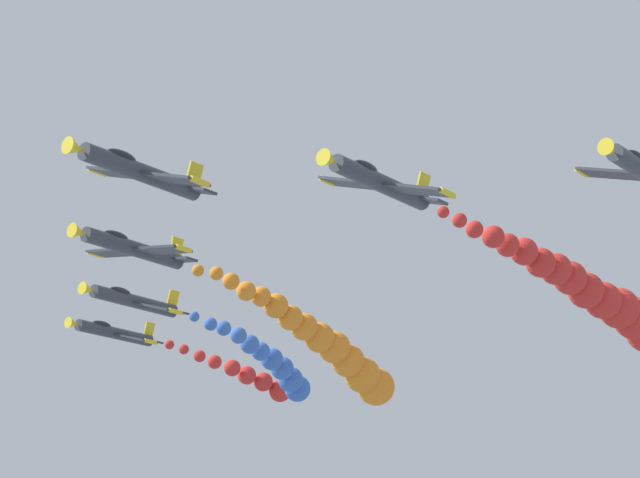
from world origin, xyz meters
name	(u,v)px	position (x,y,z in m)	size (l,w,h in m)	color
airplane_lead	(140,171)	(-0.04, 17.31, 129.85)	(9.26, 10.35, 3.35)	#333842
airplane_left_inner	(380,182)	(-10.44, 7.42, 129.65)	(9.25, 10.35, 3.37)	#333842
smoke_trail_left_inner	(603,300)	(-12.20, -18.97, 127.21)	(5.02, 27.41, 6.01)	red
airplane_right_inner	(132,248)	(11.22, 7.34, 129.51)	(9.52, 10.35, 2.69)	#333842
smoke_trail_right_inner	(335,352)	(10.30, -15.10, 125.40)	(3.80, 22.72, 8.45)	orange
airplane_right_outer	(133,301)	(22.11, -3.02, 129.32)	(9.25, 10.35, 3.36)	#333842
smoke_trail_right_outer	(276,367)	(24.51, -24.25, 127.18)	(5.74, 20.76, 5.16)	blue
airplane_high_slot	(114,332)	(33.83, -11.51, 129.69)	(9.31, 10.35, 3.27)	#333842
smoke_trail_high_slot	(252,378)	(32.42, -29.70, 127.80)	(3.82, 16.22, 4.53)	red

